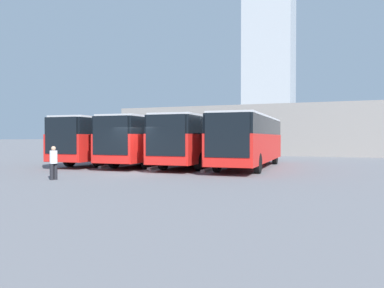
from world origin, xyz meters
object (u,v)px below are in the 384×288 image
at_px(bus_0, 250,139).
at_px(bus_3, 114,139).
at_px(bus_1, 201,139).
at_px(pedestrian, 54,162).
at_px(bus_2, 155,139).

height_order(bus_0, bus_3, same).
relative_size(bus_1, bus_3, 1.00).
height_order(bus_0, bus_1, same).
xyz_separation_m(bus_0, pedestrian, (6.80, 10.00, -1.00)).
xyz_separation_m(bus_3, pedestrian, (-3.53, 10.22, -1.00)).
relative_size(bus_2, pedestrian, 7.83).
bearing_deg(bus_2, bus_0, 175.71).
xyz_separation_m(bus_2, bus_3, (3.44, 0.04, 0.00)).
distance_m(bus_2, bus_3, 3.44).
height_order(bus_1, bus_2, same).
xyz_separation_m(bus_1, bus_3, (6.89, 0.02, 0.00)).
distance_m(bus_1, bus_3, 6.89).
bearing_deg(bus_1, bus_0, 173.89).
xyz_separation_m(bus_1, bus_2, (3.44, -0.02, 0.00)).
height_order(bus_1, bus_3, same).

